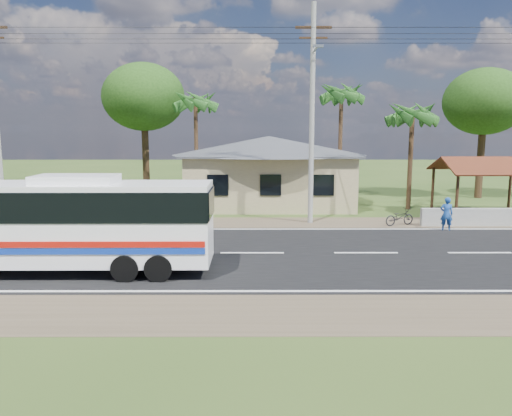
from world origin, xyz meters
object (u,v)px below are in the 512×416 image
at_px(waiting_shed, 487,168).
at_px(motorcycle, 399,217).
at_px(person, 447,214).
at_px(coach_bus, 51,218).

bearing_deg(waiting_shed, motorcycle, -153.54).
distance_m(waiting_shed, person, 5.81).
relative_size(coach_bus, motorcycle, 6.55).
relative_size(motorcycle, person, 1.01).
height_order(motorcycle, person, person).
bearing_deg(motorcycle, person, -146.19).
bearing_deg(waiting_shed, coach_bus, -150.52).
xyz_separation_m(coach_bus, person, (16.06, 7.09, -1.10)).
height_order(coach_bus, motorcycle, coach_bus).
xyz_separation_m(coach_bus, motorcycle, (14.18, 8.39, -1.48)).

